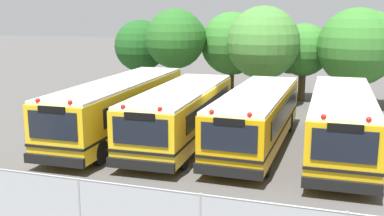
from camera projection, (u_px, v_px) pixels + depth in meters
The scene contains 11 objects.
ground_plane at pixel (220, 145), 20.39m from camera, with size 160.00×160.00×0.00m, color #514F4C.
school_bus_0 at pixel (120, 106), 21.67m from camera, with size 2.73×11.55×2.78m.
school_bus_1 at pixel (182, 113), 20.44m from camera, with size 2.83×9.91×2.65m.
school_bus_2 at pixel (257, 116), 19.82m from camera, with size 2.62×10.15×2.61m.
school_bus_3 at pixel (341, 121), 18.66m from camera, with size 2.56×10.28×2.74m.
tree_0 at pixel (142, 47), 33.34m from camera, with size 3.78×3.78×5.32m.
tree_1 at pixel (178, 38), 30.08m from camera, with size 4.00×3.96×6.10m.
tree_2 at pixel (231, 45), 31.59m from camera, with size 4.37×4.37×5.90m.
tree_3 at pixel (265, 42), 27.99m from camera, with size 4.54×4.54×6.26m.
tree_4 at pixel (299, 51), 30.03m from camera, with size 3.93×3.48×5.16m.
tree_5 at pixel (361, 45), 27.36m from camera, with size 4.89×4.74×6.16m.
Camera 1 is at (4.80, -19.06, 5.83)m, focal length 42.39 mm.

